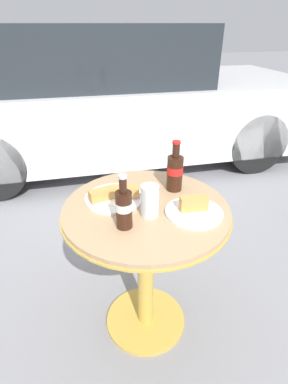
% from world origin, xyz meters
% --- Properties ---
extents(ground_plane, '(30.00, 30.00, 0.00)m').
position_xyz_m(ground_plane, '(0.00, 0.00, 0.00)').
color(ground_plane, gray).
extents(bistro_table, '(0.72, 0.72, 0.73)m').
position_xyz_m(bistro_table, '(0.00, 0.00, 0.54)').
color(bistro_table, gold).
rests_on(bistro_table, ground_plane).
extents(cola_bottle_left, '(0.07, 0.07, 0.23)m').
position_xyz_m(cola_bottle_left, '(0.16, 0.12, 0.82)').
color(cola_bottle_left, '#33190F').
rests_on(cola_bottle_left, bistro_table).
extents(cola_bottle_right, '(0.06, 0.06, 0.22)m').
position_xyz_m(cola_bottle_right, '(-0.11, -0.12, 0.81)').
color(cola_bottle_right, '#33190F').
rests_on(cola_bottle_right, bistro_table).
extents(drinking_glass, '(0.07, 0.07, 0.13)m').
position_xyz_m(drinking_glass, '(-0.00, -0.07, 0.79)').
color(drinking_glass, black).
rests_on(drinking_glass, bistro_table).
extents(lunch_plate_near, '(0.26, 0.26, 0.06)m').
position_xyz_m(lunch_plate_near, '(-0.12, 0.08, 0.74)').
color(lunch_plate_near, white).
rests_on(lunch_plate_near, bistro_table).
extents(lunch_plate_far, '(0.23, 0.23, 0.07)m').
position_xyz_m(lunch_plate_far, '(0.18, -0.09, 0.74)').
color(lunch_plate_far, white).
rests_on(lunch_plate_far, bistro_table).
extents(parked_car, '(4.13, 1.72, 1.39)m').
position_xyz_m(parked_car, '(0.22, 2.34, 0.65)').
color(parked_car, silver).
rests_on(parked_car, ground_plane).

